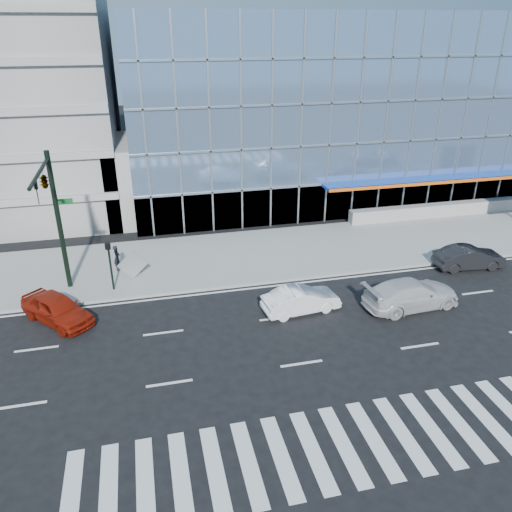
# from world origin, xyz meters

# --- Properties ---
(ground) EXTENTS (160.00, 160.00, 0.00)m
(ground) POSITION_xyz_m (0.00, 0.00, 0.00)
(ground) COLOR black
(ground) RESTS_ON ground
(sidewalk) EXTENTS (120.00, 8.00, 0.15)m
(sidewalk) POSITION_xyz_m (0.00, 8.00, 0.07)
(sidewalk) COLOR gray
(sidewalk) RESTS_ON ground
(theatre_building) EXTENTS (42.00, 26.00, 15.00)m
(theatre_building) POSITION_xyz_m (14.00, 26.00, 7.50)
(theatre_building) COLOR #7699C6
(theatre_building) RESTS_ON ground
(ramp_block) EXTENTS (6.00, 8.00, 6.00)m
(ramp_block) POSITION_xyz_m (-6.00, 18.00, 3.00)
(ramp_block) COLOR gray
(ramp_block) RESTS_ON ground
(traffic_signal) EXTENTS (1.14, 5.74, 8.00)m
(traffic_signal) POSITION_xyz_m (-11.00, 4.57, 6.16)
(traffic_signal) COLOR black
(traffic_signal) RESTS_ON sidewalk
(ped_signal_post) EXTENTS (0.30, 0.33, 3.00)m
(ped_signal_post) POSITION_xyz_m (-8.50, 4.94, 2.14)
(ped_signal_post) COLOR black
(ped_signal_post) RESTS_ON sidewalk
(white_suv) EXTENTS (5.61, 2.71, 1.58)m
(white_suv) POSITION_xyz_m (7.38, -0.50, 0.79)
(white_suv) COLOR silver
(white_suv) RESTS_ON ground
(white_sedan) EXTENTS (4.35, 1.95, 1.39)m
(white_sedan) POSITION_xyz_m (1.38, 0.41, 0.69)
(white_sedan) COLOR white
(white_sedan) RESTS_ON ground
(dark_sedan) EXTENTS (4.49, 1.87, 1.44)m
(dark_sedan) POSITION_xyz_m (13.38, 3.00, 0.72)
(dark_sedan) COLOR black
(dark_sedan) RESTS_ON ground
(red_sedan) EXTENTS (4.27, 4.51, 1.51)m
(red_sedan) POSITION_xyz_m (-11.23, 2.36, 0.76)
(red_sedan) COLOR #971B0B
(red_sedan) RESTS_ON ground
(pedestrian) EXTENTS (0.47, 0.64, 1.61)m
(pedestrian) POSITION_xyz_m (-8.27, 7.59, 0.96)
(pedestrian) COLOR black
(pedestrian) RESTS_ON sidewalk
(tilted_panel) EXTENTS (1.83, 0.32, 1.84)m
(tilted_panel) POSITION_xyz_m (-7.33, 6.15, 1.07)
(tilted_panel) COLOR #969696
(tilted_panel) RESTS_ON sidewalk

